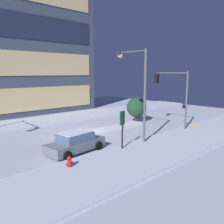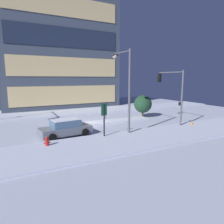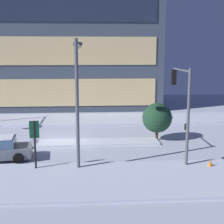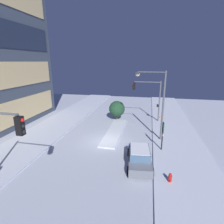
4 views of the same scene
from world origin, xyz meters
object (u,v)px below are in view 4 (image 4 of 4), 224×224
at_px(construction_cone, 160,117).
at_px(traffic_light_corner_near_right, 149,94).
at_px(car_near, 139,157).
at_px(decorated_tree_median, 117,109).
at_px(street_lamp_arched, 155,96).
at_px(fire_hydrant, 170,178).
at_px(parking_info_sign, 163,133).

bearing_deg(construction_cone, traffic_light_corner_near_right, 126.40).
distance_m(car_near, decorated_tree_median, 11.89).
bearing_deg(construction_cone, street_lamp_arched, 171.62).
xyz_separation_m(traffic_light_corner_near_right, fire_hydrant, (-13.70, -1.84, -3.63)).
bearing_deg(street_lamp_arched, car_near, 77.53).
bearing_deg(traffic_light_corner_near_right, decorated_tree_median, 7.24).
relative_size(decorated_tree_median, construction_cone, 5.31).
bearing_deg(parking_info_sign, construction_cone, -99.83).
relative_size(car_near, parking_info_sign, 1.58).
height_order(car_near, construction_cone, car_near).
distance_m(car_near, traffic_light_corner_near_right, 12.18).
distance_m(street_lamp_arched, fire_hydrant, 8.65).
bearing_deg(street_lamp_arched, decorated_tree_median, -48.90).
relative_size(traffic_light_corner_near_right, construction_cone, 10.69).
height_order(street_lamp_arched, parking_info_sign, street_lamp_arched).
xyz_separation_m(street_lamp_arched, construction_cone, (7.79, -1.15, -4.66)).
bearing_deg(street_lamp_arched, fire_hydrant, 98.82).
xyz_separation_m(car_near, decorated_tree_median, (11.15, 3.98, 1.05)).
bearing_deg(fire_hydrant, parking_info_sign, 3.93).
bearing_deg(street_lamp_arched, parking_info_sign, 108.12).
height_order(fire_hydrant, parking_info_sign, parking_info_sign).
height_order(car_near, street_lamp_arched, street_lamp_arched).
bearing_deg(parking_info_sign, car_near, 47.03).
relative_size(street_lamp_arched, parking_info_sign, 2.56).
bearing_deg(traffic_light_corner_near_right, construction_cone, -143.60).
height_order(car_near, fire_hydrant, car_near).
relative_size(car_near, decorated_tree_median, 1.59).
relative_size(parking_info_sign, construction_cone, 5.36).
distance_m(traffic_light_corner_near_right, parking_info_sign, 9.28).
bearing_deg(traffic_light_corner_near_right, street_lamp_arched, 96.19).
bearing_deg(decorated_tree_median, traffic_light_corner_near_right, -82.76).
xyz_separation_m(traffic_light_corner_near_right, decorated_tree_median, (-0.56, 4.44, -2.26)).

